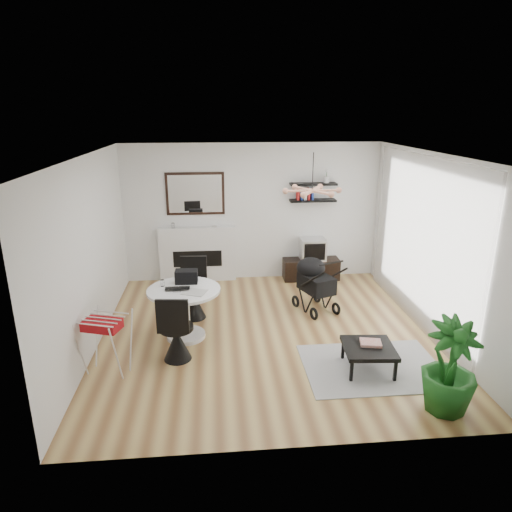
{
  "coord_description": "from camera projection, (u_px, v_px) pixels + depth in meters",
  "views": [
    {
      "loc": [
        -0.75,
        -6.27,
        3.29
      ],
      "look_at": [
        -0.12,
        0.4,
        1.13
      ],
      "focal_mm": 32.0,
      "sensor_mm": 36.0,
      "label": 1
    }
  ],
  "objects": [
    {
      "name": "ceiling",
      "position": [
        268.0,
        155.0,
        6.19
      ],
      "size": [
        5.0,
        5.0,
        0.0
      ],
      "primitive_type": "plane",
      "color": "white",
      "rests_on": "wall_back"
    },
    {
      "name": "newspaper",
      "position": [
        195.0,
        292.0,
        6.54
      ],
      "size": [
        0.39,
        0.36,
        0.01
      ],
      "primitive_type": "cube",
      "rotation": [
        0.0,
        0.0,
        -0.37
      ],
      "color": "beige",
      "rests_on": "dining_table"
    },
    {
      "name": "stroller",
      "position": [
        314.0,
        286.0,
        7.76
      ],
      "size": [
        0.75,
        0.91,
        1.0
      ],
      "rotation": [
        0.0,
        0.0,
        0.38
      ],
      "color": "black",
      "rests_on": "floor"
    },
    {
      "name": "wall_right",
      "position": [
        433.0,
        245.0,
        6.83
      ],
      "size": [
        0.0,
        5.0,
        5.0
      ],
      "primitive_type": "plane",
      "rotation": [
        1.57,
        0.0,
        -1.57
      ],
      "color": "white",
      "rests_on": "floor"
    },
    {
      "name": "dining_table",
      "position": [
        185.0,
        306.0,
        6.75
      ],
      "size": [
        1.08,
        1.08,
        0.79
      ],
      "color": "white",
      "rests_on": "floor"
    },
    {
      "name": "chair_far",
      "position": [
        194.0,
        299.0,
        7.49
      ],
      "size": [
        0.48,
        0.49,
        1.0
      ],
      "rotation": [
        0.0,
        0.0,
        -0.06
      ],
      "color": "black",
      "rests_on": "floor"
    },
    {
      "name": "drinking_glass",
      "position": [
        163.0,
        283.0,
        6.76
      ],
      "size": [
        0.06,
        0.06,
        0.1
      ],
      "primitive_type": "cylinder",
      "color": "white",
      "rests_on": "dining_table"
    },
    {
      "name": "pendant_lamp",
      "position": [
        312.0,
        191.0,
        6.71
      ],
      "size": [
        0.9,
        0.9,
        0.1
      ],
      "primitive_type": null,
      "color": "tan",
      "rests_on": "ceiling"
    },
    {
      "name": "shelf_upper",
      "position": [
        313.0,
        184.0,
        8.78
      ],
      "size": [
        0.9,
        0.25,
        0.04
      ],
      "primitive_type": "cube",
      "color": "black",
      "rests_on": "wall_back"
    },
    {
      "name": "black_bag",
      "position": [
        186.0,
        276.0,
        6.88
      ],
      "size": [
        0.34,
        0.21,
        0.2
      ],
      "primitive_type": "cube",
      "rotation": [
        0.0,
        0.0,
        -0.04
      ],
      "color": "black",
      "rests_on": "dining_table"
    },
    {
      "name": "shelf_lower",
      "position": [
        313.0,
        200.0,
        8.88
      ],
      "size": [
        0.9,
        0.25,
        0.04
      ],
      "primitive_type": "cube",
      "color": "black",
      "rests_on": "wall_back"
    },
    {
      "name": "magazines",
      "position": [
        371.0,
        343.0,
        5.99
      ],
      "size": [
        0.31,
        0.27,
        0.04
      ],
      "primitive_type": "cube",
      "rotation": [
        0.0,
        0.0,
        -0.21
      ],
      "color": "#B63A2D",
      "rests_on": "coffee_table"
    },
    {
      "name": "drying_rack",
      "position": [
        106.0,
        344.0,
        5.85
      ],
      "size": [
        0.66,
        0.64,
        0.8
      ],
      "rotation": [
        0.0,
        0.0,
        -0.31
      ],
      "color": "white",
      "rests_on": "floor"
    },
    {
      "name": "wall_back",
      "position": [
        252.0,
        213.0,
        8.98
      ],
      "size": [
        5.0,
        0.0,
        5.0
      ],
      "primitive_type": "plane",
      "rotation": [
        1.57,
        0.0,
        0.0
      ],
      "color": "white",
      "rests_on": "floor"
    },
    {
      "name": "laptop",
      "position": [
        177.0,
        290.0,
        6.58
      ],
      "size": [
        0.36,
        0.23,
        0.03
      ],
      "primitive_type": "imported",
      "rotation": [
        0.0,
        0.0,
        0.01
      ],
      "color": "black",
      "rests_on": "dining_table"
    },
    {
      "name": "floor",
      "position": [
        266.0,
        333.0,
        7.02
      ],
      "size": [
        5.0,
        5.0,
        0.0
      ],
      "primitive_type": "plane",
      "color": "brown",
      "rests_on": "ground"
    },
    {
      "name": "fireplace",
      "position": [
        197.0,
        248.0,
        9.01
      ],
      "size": [
        1.5,
        0.17,
        2.16
      ],
      "color": "white",
      "rests_on": "floor"
    },
    {
      "name": "wall_left",
      "position": [
        90.0,
        255.0,
        6.39
      ],
      "size": [
        0.0,
        5.0,
        5.0
      ],
      "primitive_type": "plane",
      "rotation": [
        1.57,
        0.0,
        1.57
      ],
      "color": "white",
      "rests_on": "floor"
    },
    {
      "name": "sheer_curtain",
      "position": [
        420.0,
        242.0,
        7.01
      ],
      "size": [
        0.04,
        3.6,
        2.6
      ],
      "primitive_type": "cube",
      "color": "white",
      "rests_on": "wall_right"
    },
    {
      "name": "tv_console",
      "position": [
        311.0,
        269.0,
        9.23
      ],
      "size": [
        1.12,
        0.39,
        0.42
      ],
      "primitive_type": "cube",
      "color": "black",
      "rests_on": "floor"
    },
    {
      "name": "potted_plant",
      "position": [
        450.0,
        367.0,
        5.08
      ],
      "size": [
        0.69,
        0.69,
        1.11
      ],
      "primitive_type": "imported",
      "rotation": [
        0.0,
        0.0,
        0.12
      ],
      "color": "#185418",
      "rests_on": "floor"
    },
    {
      "name": "coffee_table",
      "position": [
        369.0,
        349.0,
        5.95
      ],
      "size": [
        0.7,
        0.7,
        0.33
      ],
      "rotation": [
        0.0,
        0.0,
        -0.08
      ],
      "color": "black",
      "rests_on": "rug"
    },
    {
      "name": "chair_near",
      "position": [
        177.0,
        339.0,
        6.2
      ],
      "size": [
        0.47,
        0.48,
        0.98
      ],
      "rotation": [
        0.0,
        0.0,
        3.04
      ],
      "color": "black",
      "rests_on": "floor"
    },
    {
      "name": "rug",
      "position": [
        372.0,
        367.0,
        6.1
      ],
      "size": [
        1.82,
        1.31,
        0.01
      ],
      "primitive_type": "cube",
      "color": "#969696",
      "rests_on": "floor"
    },
    {
      "name": "crt_tv",
      "position": [
        313.0,
        249.0,
        9.1
      ],
      "size": [
        0.49,
        0.43,
        0.43
      ],
      "color": "silver",
      "rests_on": "tv_console"
    }
  ]
}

